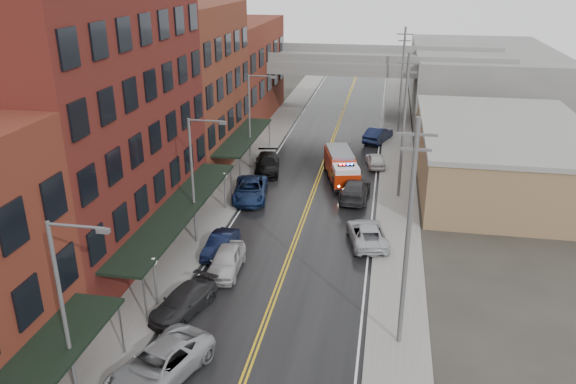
{
  "coord_description": "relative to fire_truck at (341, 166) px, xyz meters",
  "views": [
    {
      "loc": [
        5.83,
        -9.63,
        18.14
      ],
      "look_at": [
        -0.84,
        27.25,
        3.0
      ],
      "focal_mm": 35.0,
      "sensor_mm": 36.0,
      "label": 1
    }
  ],
  "objects": [
    {
      "name": "brick_building_c",
      "position": [
        -15.38,
        2.38,
        6.1
      ],
      "size": [
        9.0,
        15.0,
        15.0
      ],
      "primitive_type": "cube",
      "color": "#5E2D1C",
      "rests_on": "ground"
    },
    {
      "name": "curb_right",
      "position": [
        3.57,
        -8.12,
        -1.33
      ],
      "size": [
        0.3,
        160.0,
        0.15
      ],
      "primitive_type": "cube",
      "color": "gray",
      "rests_on": "ground"
    },
    {
      "name": "awning_1",
      "position": [
        -9.58,
        -15.12,
        1.59
      ],
      "size": [
        2.6,
        18.0,
        3.09
      ],
      "color": "black",
      "rests_on": "ground"
    },
    {
      "name": "fire_truck",
      "position": [
        0.0,
        0.0,
        0.0
      ],
      "size": [
        4.17,
        7.42,
        2.59
      ],
      "rotation": [
        0.0,
        0.0,
        0.25
      ],
      "color": "#AC2207",
      "rests_on": "ground"
    },
    {
      "name": "brick_building_far",
      "position": [
        -15.38,
        19.88,
        4.6
      ],
      "size": [
        9.0,
        20.0,
        12.0
      ],
      "primitive_type": "cube",
      "color": "maroon",
      "rests_on": "ground"
    },
    {
      "name": "street_lamp_1",
      "position": [
        -8.63,
        -14.12,
        3.78
      ],
      "size": [
        2.64,
        0.22,
        9.0
      ],
      "color": "#59595B",
      "rests_on": "ground"
    },
    {
      "name": "curb_left",
      "position": [
        -7.73,
        -8.12,
        -1.33
      ],
      "size": [
        0.3,
        160.0,
        0.15
      ],
      "primitive_type": "cube",
      "color": "gray",
      "rests_on": "ground"
    },
    {
      "name": "sidewalk_left",
      "position": [
        -9.38,
        -8.12,
        -1.33
      ],
      "size": [
        3.0,
        160.0,
        0.15
      ],
      "primitive_type": "cube",
      "color": "slate",
      "rests_on": "ground"
    },
    {
      "name": "sidewalk_right",
      "position": [
        5.22,
        -8.12,
        -1.33
      ],
      "size": [
        3.0,
        160.0,
        0.15
      ],
      "primitive_type": "cube",
      "color": "slate",
      "rests_on": "ground"
    },
    {
      "name": "parked_car_left_2",
      "position": [
        -5.99,
        -27.92,
        -0.58
      ],
      "size": [
        4.54,
        6.48,
        1.64
      ],
      "primitive_type": "imported",
      "rotation": [
        0.0,
        0.0,
        -0.34
      ],
      "color": "#96999D",
      "rests_on": "ground"
    },
    {
      "name": "utility_pole_1",
      "position": [
        5.12,
        -3.12,
        4.9
      ],
      "size": [
        1.8,
        0.24,
        12.0
      ],
      "color": "#59595B",
      "rests_on": "ground"
    },
    {
      "name": "parked_car_right_2",
      "position": [
        2.92,
        4.48,
        -0.72
      ],
      "size": [
        2.27,
        4.22,
        1.36
      ],
      "primitive_type": "imported",
      "rotation": [
        0.0,
        0.0,
        3.31
      ],
      "color": "silver",
      "rests_on": "ground"
    },
    {
      "name": "tan_building",
      "position": [
        13.92,
        1.88,
        1.1
      ],
      "size": [
        14.0,
        22.0,
        5.0
      ],
      "primitive_type": "cube",
      "color": "olive",
      "rests_on": "ground"
    },
    {
      "name": "right_far_block",
      "position": [
        15.92,
        31.88,
        2.6
      ],
      "size": [
        18.0,
        30.0,
        8.0
      ],
      "primitive_type": "cube",
      "color": "slate",
      "rests_on": "ground"
    },
    {
      "name": "utility_pole_0",
      "position": [
        5.12,
        -23.12,
        4.9
      ],
      "size": [
        1.8,
        0.24,
        12.0
      ],
      "color": "#59595B",
      "rests_on": "ground"
    },
    {
      "name": "parked_car_right_0",
      "position": [
        2.92,
        -11.99,
        -0.67
      ],
      "size": [
        3.5,
        5.68,
        1.47
      ],
      "primitive_type": "imported",
      "rotation": [
        0.0,
        0.0,
        3.35
      ],
      "color": "#B2B5BB",
      "rests_on": "ground"
    },
    {
      "name": "parked_car_left_5",
      "position": [
        -6.75,
        -15.32,
        -0.72
      ],
      "size": [
        1.75,
        4.22,
        1.36
      ],
      "primitive_type": "imported",
      "rotation": [
        0.0,
        0.0,
        -0.08
      ],
      "color": "black",
      "rests_on": "ground"
    },
    {
      "name": "globe_lamp_2",
      "position": [
        -8.48,
        -8.12,
        0.91
      ],
      "size": [
        0.44,
        0.44,
        3.12
      ],
      "color": "#59595B",
      "rests_on": "ground"
    },
    {
      "name": "parked_car_right_3",
      "position": [
        2.92,
        12.91,
        -0.57
      ],
      "size": [
        3.33,
        5.34,
        1.66
      ],
      "primitive_type": "imported",
      "rotation": [
        0.0,
        0.0,
        2.8
      ],
      "color": "black",
      "rests_on": "ground"
    },
    {
      "name": "parked_car_left_7",
      "position": [
        -7.08,
        1.08,
        -0.6
      ],
      "size": [
        3.2,
        5.85,
        1.61
      ],
      "primitive_type": "imported",
      "rotation": [
        0.0,
        0.0,
        0.18
      ],
      "color": "black",
      "rests_on": "ground"
    },
    {
      "name": "overpass",
      "position": [
        -2.08,
        23.88,
        4.58
      ],
      "size": [
        40.0,
        10.0,
        7.5
      ],
      "color": "slate",
      "rests_on": "ground"
    },
    {
      "name": "road",
      "position": [
        -2.08,
        -8.12,
        -1.39
      ],
      "size": [
        11.0,
        160.0,
        0.02
      ],
      "primitive_type": "cube",
      "color": "black",
      "rests_on": "ground"
    },
    {
      "name": "parked_car_left_4",
      "position": [
        -5.68,
        -17.59,
        -0.61
      ],
      "size": [
        2.03,
        4.69,
        1.58
      ],
      "primitive_type": "imported",
      "rotation": [
        0.0,
        0.0,
        0.04
      ],
      "color": "#B6B6B6",
      "rests_on": "ground"
    },
    {
      "name": "brick_building_b",
      "position": [
        -15.38,
        -15.12,
        7.6
      ],
      "size": [
        9.0,
        20.0,
        18.0
      ],
      "primitive_type": "cube",
      "color": "#551916",
      "rests_on": "ground"
    },
    {
      "name": "parked_car_left_6",
      "position": [
        -7.08,
        -5.57,
        -0.59
      ],
      "size": [
        3.54,
        6.15,
        1.61
      ],
      "primitive_type": "imported",
      "rotation": [
        0.0,
        0.0,
        0.16
      ],
      "color": "#13244A",
      "rests_on": "ground"
    },
    {
      "name": "utility_pole_2",
      "position": [
        5.12,
        16.88,
        4.9
      ],
      "size": [
        1.8,
        0.24,
        12.0
      ],
      "color": "#59595B",
      "rests_on": "ground"
    },
    {
      "name": "street_lamp_0",
      "position": [
        -8.63,
        -30.12,
        3.78
      ],
      "size": [
        2.64,
        0.22,
        9.0
      ],
      "color": "#59595B",
      "rests_on": "ground"
    },
    {
      "name": "parked_car_left_3",
      "position": [
        -6.78,
        -22.42,
        -0.7
      ],
      "size": [
        3.23,
        5.16,
        1.4
      ],
      "primitive_type": "imported",
      "rotation": [
        0.0,
        0.0,
        -0.28
      ],
      "color": "#252527",
      "rests_on": "ground"
    },
    {
      "name": "street_lamp_2",
      "position": [
        -8.63,
        1.88,
        3.78
      ],
      "size": [
        2.64,
        0.22,
        9.0
      ],
      "color": "#59595B",
      "rests_on": "ground"
    },
    {
      "name": "awning_2",
      "position": [
        -9.57,
        2.38,
        1.58
      ],
      "size": [
        2.6,
        13.0,
        3.09
      ],
      "color": "black",
      "rests_on": "ground"
    },
    {
      "name": "parked_car_right_1",
      "position": [
        1.52,
        -3.92,
        -0.59
      ],
      "size": [
        2.53,
        5.7,
        1.62
      ],
      "primitive_type": "imported",
      "rotation": [
        0.0,
        0.0,
        3.1
      ],
      "color": "#2B2B2E",
      "rests_on": "ground"
    },
    {
      "name": "globe_lamp_1",
      "position": [
        -8.48,
        -22.12,
        0.91
      ],
      "size": [
        0.44,
        0.44,
        3.12
      ],
      "color": "#59595B",
      "rests_on": "ground"
    }
  ]
}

